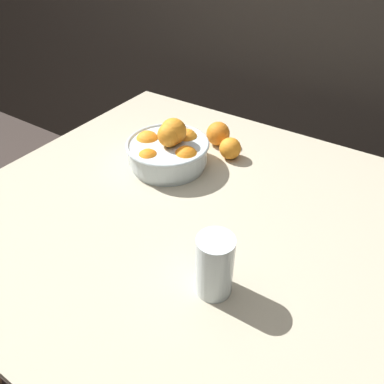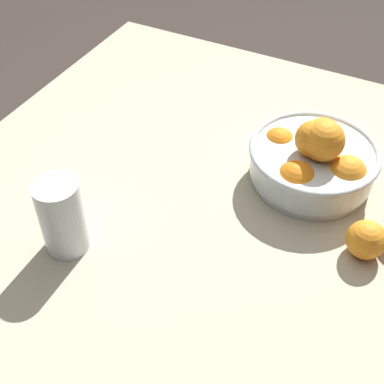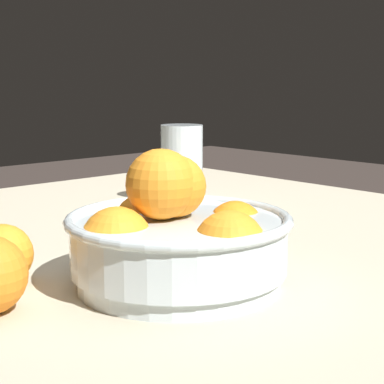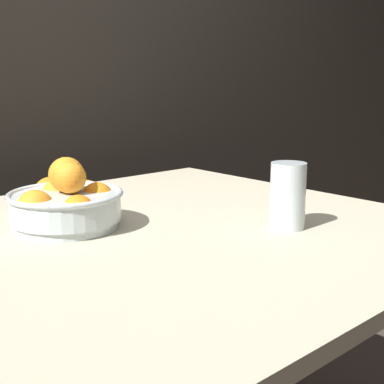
{
  "view_description": "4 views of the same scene",
  "coord_description": "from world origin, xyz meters",
  "px_view_note": "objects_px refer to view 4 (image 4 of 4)",
  "views": [
    {
      "loc": [
        0.44,
        -0.64,
        1.4
      ],
      "look_at": [
        0.04,
        -0.02,
        0.83
      ],
      "focal_mm": 35.0,
      "sensor_mm": 36.0,
      "label": 1
    },
    {
      "loc": [
        0.66,
        0.29,
        1.48
      ],
      "look_at": [
        0.05,
        -0.02,
        0.82
      ],
      "focal_mm": 50.0,
      "sensor_mm": 36.0,
      "label": 2
    },
    {
      "loc": [
        -0.68,
        0.6,
        0.98
      ],
      "look_at": [
        0.01,
        -0.04,
        0.81
      ],
      "focal_mm": 60.0,
      "sensor_mm": 36.0,
      "label": 3
    },
    {
      "loc": [
        -0.72,
        -0.9,
        1.08
      ],
      "look_at": [
        0.04,
        -0.05,
        0.83
      ],
      "focal_mm": 50.0,
      "sensor_mm": 36.0,
      "label": 4
    }
  ],
  "objects_px": {
    "orange_loose_front": "(87,193)",
    "juice_glass": "(288,198)",
    "fruit_bowl": "(66,203)",
    "orange_loose_near_bowl": "(50,192)"
  },
  "relations": [
    {
      "from": "orange_loose_near_bowl",
      "to": "orange_loose_front",
      "type": "height_order",
      "value": "orange_loose_near_bowl"
    },
    {
      "from": "juice_glass",
      "to": "orange_loose_front",
      "type": "height_order",
      "value": "juice_glass"
    },
    {
      "from": "juice_glass",
      "to": "orange_loose_near_bowl",
      "type": "distance_m",
      "value": 0.61
    },
    {
      "from": "fruit_bowl",
      "to": "juice_glass",
      "type": "bearing_deg",
      "value": -42.72
    },
    {
      "from": "orange_loose_near_bowl",
      "to": "fruit_bowl",
      "type": "bearing_deg",
      "value": -107.64
    },
    {
      "from": "orange_loose_near_bowl",
      "to": "juice_glass",
      "type": "bearing_deg",
      "value": -60.64
    },
    {
      "from": "fruit_bowl",
      "to": "juice_glass",
      "type": "height_order",
      "value": "fruit_bowl"
    },
    {
      "from": "fruit_bowl",
      "to": "orange_loose_near_bowl",
      "type": "bearing_deg",
      "value": 72.36
    },
    {
      "from": "orange_loose_near_bowl",
      "to": "orange_loose_front",
      "type": "xyz_separation_m",
      "value": [
        0.08,
        -0.05,
        -0.0
      ]
    },
    {
      "from": "orange_loose_front",
      "to": "juice_glass",
      "type": "bearing_deg",
      "value": -65.01
    }
  ]
}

